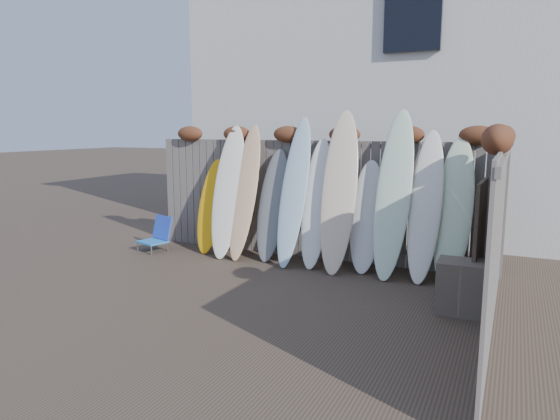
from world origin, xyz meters
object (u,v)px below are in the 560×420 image
at_px(lattice_panel, 479,242).
at_px(surfboard_0, 211,206).
at_px(wooden_crate, 461,287).
at_px(beach_chair, 157,235).

height_order(lattice_panel, surfboard_0, surfboard_0).
bearing_deg(wooden_crate, surfboard_0, 163.52).
bearing_deg(lattice_panel, wooden_crate, -103.61).
distance_m(wooden_crate, surfboard_0, 4.59).
xyz_separation_m(beach_chair, surfboard_0, (0.94, 0.35, 0.54)).
bearing_deg(wooden_crate, lattice_panel, 74.14).
distance_m(beach_chair, surfboard_0, 1.14).
bearing_deg(beach_chair, wooden_crate, -10.07).
distance_m(beach_chair, lattice_panel, 5.50).
bearing_deg(beach_chair, lattice_panel, -4.54).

